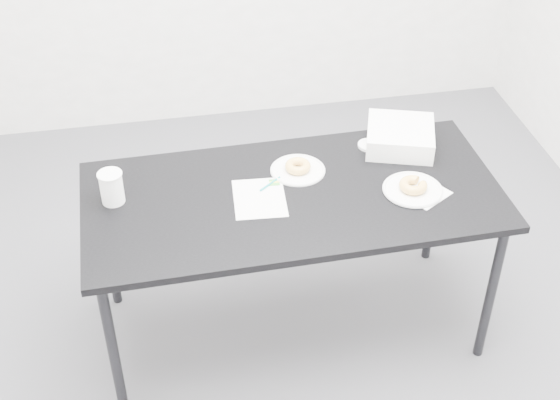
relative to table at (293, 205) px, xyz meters
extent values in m
plane|color=#4B4A4F|center=(-0.17, -0.05, -0.72)|extent=(4.00, 4.00, 0.00)
cube|color=black|center=(0.00, 0.00, 0.04)|extent=(1.72, 0.83, 0.03)
cylinder|color=black|center=(-0.78, -0.35, -0.35)|extent=(0.04, 0.04, 0.75)
cylinder|color=black|center=(-0.80, 0.32, -0.35)|extent=(0.04, 0.04, 0.75)
cylinder|color=black|center=(0.80, -0.32, -0.35)|extent=(0.04, 0.04, 0.75)
cylinder|color=black|center=(0.78, 0.35, -0.35)|extent=(0.04, 0.04, 0.75)
cube|color=white|center=(-0.14, -0.01, 0.06)|extent=(0.23, 0.28, 0.00)
cube|color=green|center=(-0.06, 0.08, 0.06)|extent=(0.05, 0.05, 0.00)
cylinder|color=#0B7D83|center=(-0.08, 0.07, 0.07)|extent=(0.10, 0.08, 0.01)
cube|color=white|center=(0.53, -0.09, 0.06)|extent=(0.24, 0.24, 0.00)
cylinder|color=silver|center=(0.49, -0.07, 0.07)|extent=(0.25, 0.25, 0.01)
torus|color=gold|center=(0.49, -0.07, 0.09)|extent=(0.15, 0.15, 0.04)
cylinder|color=silver|center=(0.05, 0.15, 0.06)|extent=(0.23, 0.23, 0.01)
torus|color=gold|center=(0.05, 0.15, 0.08)|extent=(0.11, 0.11, 0.04)
cylinder|color=white|center=(-0.72, 0.08, 0.13)|extent=(0.09, 0.09, 0.14)
cylinder|color=white|center=(0.40, 0.28, 0.07)|extent=(0.10, 0.10, 0.01)
cube|color=white|center=(0.53, 0.26, 0.11)|extent=(0.36, 0.36, 0.10)
camera|label=1|loc=(-0.52, -2.48, 1.98)|focal=50.00mm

